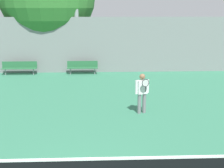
# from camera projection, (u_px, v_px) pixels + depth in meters

# --- Properties ---
(tennis_player) EXTENTS (0.57, 0.49, 1.61)m
(tennis_player) POSITION_uv_depth(u_px,v_px,m) (142.00, 91.00, 12.35)
(tennis_player) COLOR slate
(tennis_player) RESTS_ON ground_plane
(bench_courtside_far) EXTENTS (2.19, 0.40, 0.83)m
(bench_courtside_far) POSITION_uv_depth(u_px,v_px,m) (19.00, 67.00, 19.73)
(bench_courtside_far) COLOR #28663D
(bench_courtside_far) RESTS_ON ground_plane
(bench_adjacent_court) EXTENTS (1.95, 0.40, 0.83)m
(bench_adjacent_court) POSITION_uv_depth(u_px,v_px,m) (82.00, 66.00, 19.90)
(bench_adjacent_court) COLOR #28663D
(bench_adjacent_court) RESTS_ON ground_plane
(back_fence) EXTENTS (35.33, 0.06, 3.58)m
(back_fence) POSITION_uv_depth(u_px,v_px,m) (90.00, 45.00, 20.19)
(back_fence) COLOR gray
(back_fence) RESTS_ON ground_plane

